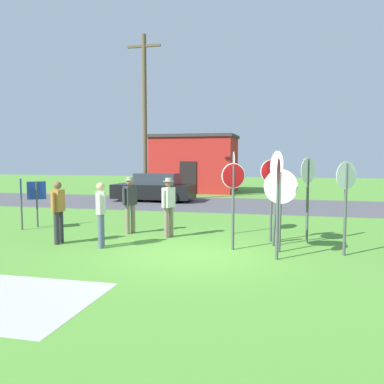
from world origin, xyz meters
TOP-DOWN VIEW (x-y plane):
  - ground_plane at (0.00, 0.00)m, footprint 80.00×80.00m
  - street_asphalt at (0.00, 10.55)m, footprint 60.00×6.40m
  - building_background at (-3.95, 17.69)m, footprint 5.63×4.07m
  - utility_pole at (-5.13, 11.00)m, footprint 1.80×0.24m
  - parked_car_on_street at (-4.69, 11.23)m, footprint 4.34×2.10m
  - stop_sign_far_back at (2.78, 2.11)m, footprint 0.41×0.59m
  - stop_sign_rear_right at (0.64, 2.96)m, footprint 0.18×0.80m
  - stop_sign_nearest at (1.96, 1.50)m, footprint 0.39×0.71m
  - stop_sign_rear_left at (2.03, 0.03)m, footprint 0.08×0.61m
  - stop_sign_leaning_right at (3.58, 0.80)m, footprint 0.50×0.45m
  - stop_sign_center_cluster at (1.82, 2.02)m, footprint 0.60×0.28m
  - stop_sign_low_front at (0.92, 0.80)m, footprint 0.54×0.36m
  - stop_sign_tallest at (2.08, 0.83)m, footprint 0.82×0.26m
  - person_on_left at (-2.44, 2.25)m, footprint 0.36×0.52m
  - person_with_sunhat at (-3.76, 0.42)m, footprint 0.23×0.57m
  - person_near_signs at (-2.42, 0.25)m, footprint 0.33×0.54m
  - person_in_dark_shirt at (-1.12, 1.95)m, footprint 0.34×0.53m
  - info_panel_leftmost at (-6.07, 2.00)m, footprint 0.37×0.50m
  - info_panel_middle at (-5.90, 2.58)m, footprint 0.48×0.39m

SIDE VIEW (x-z plane):
  - ground_plane at x=0.00m, z-range 0.00..0.00m
  - street_asphalt at x=0.00m, z-range 0.00..0.01m
  - parked_car_on_street at x=-4.69m, z-range -0.07..1.44m
  - person_with_sunhat at x=-3.76m, z-range 0.11..1.80m
  - person_near_signs at x=-2.42m, z-range 0.11..1.80m
  - person_on_left at x=-2.44m, z-range 0.12..1.85m
  - person_in_dark_shirt at x=-1.12m, z-range 0.12..1.85m
  - info_panel_middle at x=-5.90m, z-range 0.29..1.82m
  - info_panel_leftmost at x=-6.07m, z-range 0.31..1.96m
  - stop_sign_tallest at x=2.08m, z-range 0.37..2.42m
  - stop_sign_low_front at x=0.92m, z-range 0.37..2.56m
  - stop_sign_leaning_right at x=3.58m, z-range 0.38..2.62m
  - stop_sign_center_cluster at x=1.82m, z-range 0.39..2.67m
  - stop_sign_rear_left at x=2.03m, z-range 0.38..2.69m
  - stop_sign_far_back at x=2.78m, z-range 0.42..2.76m
  - stop_sign_nearest at x=1.96m, z-range 0.46..2.96m
  - stop_sign_rear_right at x=0.64m, z-range 0.48..2.98m
  - building_background at x=-3.95m, z-range 0.01..3.88m
  - utility_pole at x=-5.13m, z-range 0.18..8.89m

